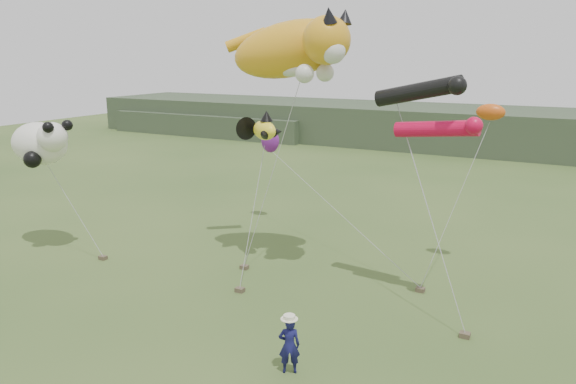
# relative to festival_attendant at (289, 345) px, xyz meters

# --- Properties ---
(ground) EXTENTS (120.00, 120.00, 0.00)m
(ground) POSITION_rel_festival_attendant_xyz_m (-2.19, 0.58, -0.88)
(ground) COLOR #385123
(ground) RESTS_ON ground
(headland) EXTENTS (90.00, 13.00, 4.00)m
(headland) POSITION_rel_festival_attendant_xyz_m (-5.30, 45.27, 1.04)
(headland) COLOR #2D3D28
(headland) RESTS_ON ground
(festival_attendant) EXTENTS (0.77, 0.68, 1.77)m
(festival_attendant) POSITION_rel_festival_attendant_xyz_m (0.00, 0.00, 0.00)
(festival_attendant) COLOR #131349
(festival_attendant) RESTS_ON ground
(sandbag_anchors) EXTENTS (16.71, 3.68, 0.18)m
(sandbag_anchors) POSITION_rel_festival_attendant_xyz_m (-3.22, 5.48, -0.80)
(sandbag_anchors) COLOR brown
(sandbag_anchors) RESTS_ON ground
(cat_kite) EXTENTS (6.75, 3.92, 3.26)m
(cat_kite) POSITION_rel_festival_attendant_xyz_m (-3.79, 7.99, 8.65)
(cat_kite) COLOR orange
(cat_kite) RESTS_ON ground
(fish_kite) EXTENTS (2.81, 1.85, 1.35)m
(fish_kite) POSITION_rel_festival_attendant_xyz_m (-5.63, 7.60, 5.26)
(fish_kite) COLOR yellow
(fish_kite) RESTS_ON ground
(tube_kites) EXTENTS (4.13, 1.51, 2.35)m
(tube_kites) POSITION_rel_festival_attendant_xyz_m (2.19, 6.84, 6.57)
(tube_kites) COLOR black
(tube_kites) RESTS_ON ground
(panda_kite) EXTENTS (3.58, 2.31, 2.22)m
(panda_kite) POSITION_rel_festival_attendant_xyz_m (-15.48, 4.33, 4.35)
(panda_kite) COLOR white
(panda_kite) RESTS_ON ground
(misc_kites) EXTENTS (13.01, 2.97, 3.34)m
(misc_kites) POSITION_rel_festival_attendant_xyz_m (-4.22, 12.81, 4.55)
(misc_kites) COLOR #CB5012
(misc_kites) RESTS_ON ground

